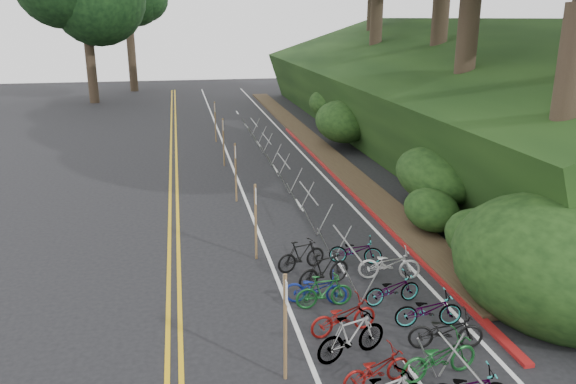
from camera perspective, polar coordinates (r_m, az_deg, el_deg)
name	(u,v)px	position (r m, az deg, el deg)	size (l,w,h in m)	color
ground	(261,346)	(13.70, -2.79, -15.39)	(120.00, 120.00, 0.00)	black
road_markings	(240,208)	(22.86, -4.93, -1.62)	(7.47, 80.00, 0.01)	gold
red_curb	(346,187)	(25.60, 5.93, 0.54)	(0.25, 28.00, 0.10)	maroon
embankment	(432,104)	(34.10, 14.46, 8.63)	(14.30, 48.14, 9.11)	black
bike_racks_rest	(284,167)	(25.69, -0.44, 2.56)	(1.14, 23.00, 1.17)	gray
signpost_near	(285,320)	(11.91, -0.28, -12.90)	(0.08, 0.40, 2.45)	brown
signposts_rest	(229,152)	(26.20, -6.03, 4.06)	(0.08, 18.40, 2.50)	brown
bike_front	(316,288)	(15.30, 2.85, -9.73)	(1.69, 0.59, 0.89)	navy
bike_valet	(379,310)	(14.34, 9.24, -11.79)	(3.38, 8.92, 1.09)	slate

